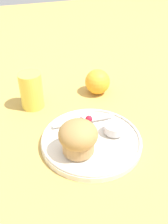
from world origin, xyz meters
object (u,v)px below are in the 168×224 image
orange_fruit (98,82)px  juice_glass (31,91)px  muffin (78,137)px  butter_knife (84,120)px

orange_fruit → juice_glass: juice_glass is taller
juice_glass → muffin: bearing=-76.7°
orange_fruit → juice_glass: bearing=-178.4°
butter_knife → juice_glass: size_ratio=1.54×
butter_knife → orange_fruit: size_ratio=2.10×
butter_knife → juice_glass: juice_glass is taller
muffin → orange_fruit: bearing=58.6°
orange_fruit → muffin: bearing=-121.4°
muffin → orange_fruit: muffin is taller
muffin → butter_knife: 0.11m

